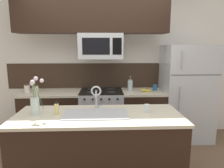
{
  "coord_description": "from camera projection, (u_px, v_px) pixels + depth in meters",
  "views": [
    {
      "loc": [
        0.05,
        -2.62,
        1.69
      ],
      "look_at": [
        0.17,
        0.27,
        1.16
      ],
      "focal_mm": 32.0,
      "sensor_mm": 36.0,
      "label": 1
    }
  ],
  "objects": [
    {
      "name": "ground_plane",
      "position": [
        101.0,
        166.0,
        2.88
      ],
      "size": [
        10.0,
        10.0,
        0.0
      ],
      "primitive_type": "plane",
      "color": "brown"
    },
    {
      "name": "rear_partition",
      "position": [
        117.0,
        68.0,
        3.91
      ],
      "size": [
        5.2,
        0.1,
        2.6
      ],
      "primitive_type": "cube",
      "color": "silver",
      "rests_on": "ground"
    },
    {
      "name": "splash_band",
      "position": [
        101.0,
        76.0,
        3.87
      ],
      "size": [
        3.56,
        0.01,
        0.48
      ],
      "primitive_type": "cube",
      "color": "#332319",
      "rests_on": "rear_partition"
    },
    {
      "name": "back_counter_left",
      "position": [
        53.0,
        116.0,
        3.64
      ],
      "size": [
        1.06,
        0.65,
        0.91
      ],
      "color": "black",
      "rests_on": "ground"
    },
    {
      "name": "back_counter_right",
      "position": [
        142.0,
        115.0,
        3.71
      ],
      "size": [
        0.78,
        0.65,
        0.91
      ],
      "color": "black",
      "rests_on": "ground"
    },
    {
      "name": "stove_range",
      "position": [
        101.0,
        115.0,
        3.68
      ],
      "size": [
        0.76,
        0.64,
        0.93
      ],
      "color": "#B7BABF",
      "rests_on": "ground"
    },
    {
      "name": "microwave",
      "position": [
        101.0,
        46.0,
        3.43
      ],
      "size": [
        0.74,
        0.4,
        0.42
      ],
      "color": "#B7BABF"
    },
    {
      "name": "upper_cabinet_band",
      "position": [
        92.0,
        15.0,
        3.3
      ],
      "size": [
        2.53,
        0.34,
        0.6
      ],
      "primitive_type": "cube",
      "color": "black"
    },
    {
      "name": "refrigerator",
      "position": [
        186.0,
        93.0,
        3.69
      ],
      "size": [
        0.88,
        0.74,
        1.73
      ],
      "color": "#B7BABF",
      "rests_on": "ground"
    },
    {
      "name": "storage_jar_tall",
      "position": [
        27.0,
        88.0,
        3.52
      ],
      "size": [
        0.1,
        0.1,
        0.14
      ],
      "color": "silver",
      "rests_on": "back_counter_left"
    },
    {
      "name": "storage_jar_medium",
      "position": [
        36.0,
        88.0,
        3.55
      ],
      "size": [
        0.1,
        0.1,
        0.12
      ],
      "color": "silver",
      "rests_on": "back_counter_left"
    },
    {
      "name": "banana_bunch",
      "position": [
        146.0,
        90.0,
        3.56
      ],
      "size": [
        0.19,
        0.12,
        0.08
      ],
      "color": "yellow",
      "rests_on": "back_counter_right"
    },
    {
      "name": "french_press",
      "position": [
        130.0,
        85.0,
        3.66
      ],
      "size": [
        0.09,
        0.09,
        0.27
      ],
      "color": "silver",
      "rests_on": "back_counter_right"
    },
    {
      "name": "coffee_tin",
      "position": [
        155.0,
        87.0,
        3.68
      ],
      "size": [
        0.08,
        0.08,
        0.11
      ],
      "primitive_type": "cylinder",
      "color": "#1E5184",
      "rests_on": "back_counter_right"
    },
    {
      "name": "island_counter",
      "position": [
        99.0,
        150.0,
        2.45
      ],
      "size": [
        1.98,
        0.78,
        0.91
      ],
      "color": "black",
      "rests_on": "ground"
    },
    {
      "name": "kitchen_sink",
      "position": [
        96.0,
        120.0,
        2.38
      ],
      "size": [
        0.76,
        0.41,
        0.16
      ],
      "color": "#ADAFB5",
      "rests_on": "island_counter"
    },
    {
      "name": "sink_faucet",
      "position": [
        96.0,
        94.0,
        2.53
      ],
      "size": [
        0.14,
        0.14,
        0.31
      ],
      "color": "#B7BABF",
      "rests_on": "island_counter"
    },
    {
      "name": "dish_soap_bottle",
      "position": [
        57.0,
        109.0,
        2.35
      ],
      "size": [
        0.06,
        0.05,
        0.16
      ],
      "color": "#DBCC75",
      "rests_on": "island_counter"
    },
    {
      "name": "spare_glass",
      "position": [
        147.0,
        108.0,
        2.44
      ],
      "size": [
        0.06,
        0.06,
        0.1
      ],
      "color": "silver",
      "rests_on": "island_counter"
    },
    {
      "name": "flower_vase",
      "position": [
        35.0,
        103.0,
        2.34
      ],
      "size": [
        0.19,
        0.16,
        0.46
      ],
      "color": "silver",
      "rests_on": "island_counter"
    }
  ]
}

